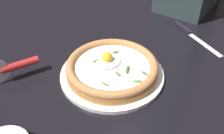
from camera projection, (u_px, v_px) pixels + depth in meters
ground_plane at (124, 79)px, 0.75m from camera, size 2.40×2.40×0.03m
pizza_plate at (112, 74)px, 0.74m from camera, size 0.30×0.30×0.01m
pizza at (112, 67)px, 0.72m from camera, size 0.27×0.27×0.05m
pizza_cutter at (13, 67)px, 0.70m from camera, size 0.17×0.03×0.08m
table_knife at (189, 33)px, 0.92m from camera, size 0.07×0.25×0.01m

